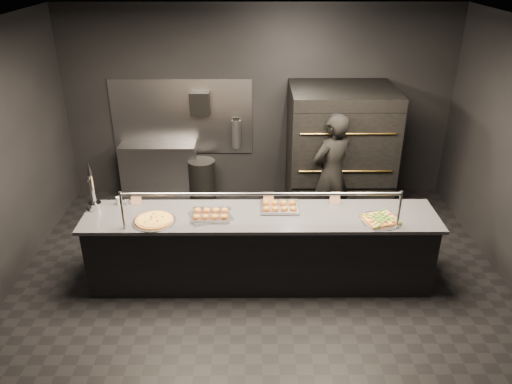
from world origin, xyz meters
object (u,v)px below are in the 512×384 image
slider_tray_b (280,207)px  worker (332,174)px  fire_extinguisher (236,133)px  service_counter (260,248)px  trash_bin (202,181)px  round_pizza (154,220)px  prep_shelf (159,171)px  pizza_oven (339,150)px  square_pizza (380,220)px  slider_tray_a (211,215)px  towel_dispenser (200,103)px  beer_tap (93,196)px

slider_tray_b → worker: worker is taller
fire_extinguisher → slider_tray_b: size_ratio=1.11×
service_counter → slider_tray_b: service_counter is taller
service_counter → slider_tray_b: (0.23, 0.15, 0.48)m
service_counter → trash_bin: 2.34m
service_counter → trash_bin: service_counter is taller
slider_tray_b → worker: size_ratio=0.26×
service_counter → round_pizza: bearing=-172.9°
round_pizza → trash_bin: bearing=82.6°
prep_shelf → slider_tray_b: size_ratio=2.64×
pizza_oven → square_pizza: 2.06m
slider_tray_a → prep_shelf: bearing=113.6°
round_pizza → pizza_oven: bearing=40.5°
prep_shelf → towel_dispenser: bearing=5.7°
worker → fire_extinguisher: bearing=-69.5°
service_counter → worker: (1.00, 1.24, 0.41)m
square_pizza → service_counter: bearing=173.7°
slider_tray_a → worker: bearing=39.1°
square_pizza → slider_tray_a: bearing=176.7°
fire_extinguisher → slider_tray_b: fire_extinguisher is taller
towel_dispenser → trash_bin: (0.00, -0.24, -1.20)m
beer_tap → round_pizza: beer_tap is taller
beer_tap → slider_tray_a: bearing=-7.8°
towel_dispenser → worker: (1.90, -1.15, -0.67)m
service_counter → square_pizza: (1.35, -0.15, 0.47)m
slider_tray_b → prep_shelf: bearing=130.1°
service_counter → prep_shelf: service_counter is taller
round_pizza → slider_tray_b: size_ratio=1.08×
square_pizza → slider_tray_b: bearing=165.1°
trash_bin → slider_tray_b: bearing=-60.6°
beer_tap → worker: size_ratio=0.34×
towel_dispenser → beer_tap: size_ratio=0.59×
pizza_oven → fire_extinguisher: size_ratio=3.78×
slider_tray_b → beer_tap: bearing=180.0°
fire_extinguisher → slider_tray_b: (0.58, -2.25, -0.11)m
towel_dispenser → worker: worker is taller
pizza_oven → worker: pizza_oven is taller
fire_extinguisher → round_pizza: bearing=-108.4°
service_counter → beer_tap: bearing=175.5°
service_counter → trash_bin: (-0.90, 2.15, -0.11)m
service_counter → prep_shelf: 2.82m
towel_dispenser → slider_tray_b: 2.58m
worker → prep_shelf: bearing=-51.4°
slider_tray_b → service_counter: bearing=-146.4°
pizza_oven → prep_shelf: pizza_oven is taller
fire_extinguisher → slider_tray_a: bearing=-95.2°
beer_tap → trash_bin: 2.38m
service_counter → beer_tap: 2.05m
prep_shelf → slider_tray_a: size_ratio=2.24×
beer_tap → slider_tray_b: bearing=-0.0°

